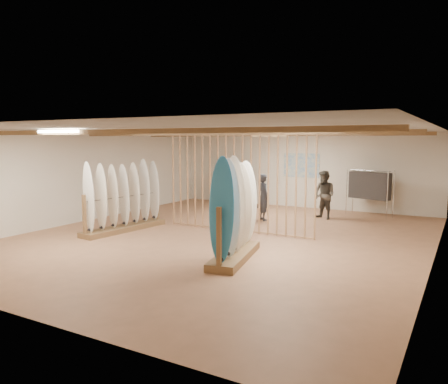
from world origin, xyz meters
The scene contains 16 objects.
floor centered at (0.00, 0.00, 0.00)m, with size 12.00×12.00×0.00m, color #AF7854.
ceiling centered at (0.00, 0.00, 2.80)m, with size 12.00×12.00×0.00m, color #9A9992.
wall_back centered at (0.00, 6.00, 1.40)m, with size 12.00×12.00×0.00m, color white.
wall_front centered at (0.00, -6.00, 1.40)m, with size 12.00×12.00×0.00m, color white.
wall_left centered at (-5.00, 0.00, 1.40)m, with size 12.00×12.00×0.00m, color white.
wall_right centered at (5.00, 0.00, 1.40)m, with size 12.00×12.00×0.00m, color white.
ceiling_slats centered at (0.00, 0.00, 2.72)m, with size 9.50×6.12×0.10m, color olive.
light_panels centered at (0.00, 0.00, 2.74)m, with size 1.20×0.35×0.06m, color white.
bamboo_partition centered at (0.00, 0.80, 1.40)m, with size 4.45×0.05×2.78m.
poster centered at (0.00, 5.98, 1.60)m, with size 1.40×0.03×0.90m, color #3878C4.
rack_left centered at (-2.86, -0.65, 0.66)m, with size 0.83×2.81×1.93m.
rack_right centered at (1.26, -1.77, 0.73)m, with size 1.05×2.34×2.15m.
clothing_rack_a centered at (-2.61, 5.34, 1.03)m, with size 1.48×0.40×1.58m.
clothing_rack_b centered at (2.67, 5.25, 1.03)m, with size 1.42×0.78×1.58m.
shopper_a centered at (-0.11, 2.75, 0.85)m, with size 0.62×0.42×1.69m, color #292B31.
shopper_b centered at (1.52, 3.91, 0.89)m, with size 0.86×0.67×1.78m, color #3E3930.
Camera 1 is at (5.54, -9.85, 2.54)m, focal length 35.00 mm.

